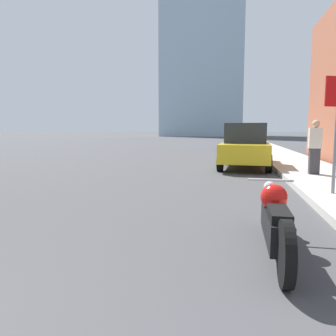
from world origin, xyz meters
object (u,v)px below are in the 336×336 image
object	(u,v)px
parked_car_blue	(238,138)
parked_car_silver	(235,135)
parked_car_black	(234,133)
parked_car_yellow	(245,146)
pedestrian	(315,147)
parked_car_green	(235,134)
motorcycle	(275,220)

from	to	relation	value
parked_car_blue	parked_car_silver	size ratio (longest dim) A/B	1.12
parked_car_silver	parked_car_black	world-z (taller)	parked_car_silver
parked_car_yellow	parked_car_blue	xyz separation A→B (m)	(-0.00, 12.61, 0.01)
parked_car_silver	pedestrian	size ratio (longest dim) A/B	2.44
parked_car_black	parked_car_green	bearing A→B (deg)	-85.56
parked_car_black	pedestrian	size ratio (longest dim) A/B	2.62
motorcycle	parked_car_silver	xyz separation A→B (m)	(-0.14, 31.77, 0.46)
parked_car_blue	parked_car_green	size ratio (longest dim) A/B	1.08
parked_car_yellow	parked_car_black	world-z (taller)	parked_car_yellow
pedestrian	parked_car_blue	bearing A→B (deg)	97.15
motorcycle	parked_car_silver	bearing A→B (deg)	91.31
parked_car_blue	pedestrian	xyz separation A→B (m)	(1.90, -15.13, 0.11)
parked_car_silver	parked_car_green	world-z (taller)	parked_car_green
motorcycle	parked_car_black	distance (m)	55.01
parked_car_yellow	parked_car_silver	distance (m)	22.93
motorcycle	pedestrian	distance (m)	6.62
parked_car_yellow	parked_car_silver	bearing A→B (deg)	94.07
parked_car_yellow	parked_car_black	distance (m)	46.17
motorcycle	pedestrian	xyz separation A→B (m)	(1.89, 6.32, 0.57)
parked_car_yellow	parked_car_silver	world-z (taller)	parked_car_silver
parked_car_blue	parked_car_black	distance (m)	33.56
parked_car_yellow	parked_car_blue	world-z (taller)	parked_car_blue
parked_car_blue	parked_car_black	xyz separation A→B (m)	(-0.09, 33.56, 0.01)
motorcycle	pedestrian	bearing A→B (deg)	74.36
parked_car_green	pedestrian	distance (m)	37.18
parked_car_silver	parked_car_yellow	bearing A→B (deg)	-89.37
parked_car_blue	pedestrian	distance (m)	15.25
parked_car_blue	pedestrian	world-z (taller)	pedestrian
parked_car_silver	parked_car_green	distance (m)	11.67
motorcycle	parked_car_black	size ratio (longest dim) A/B	0.57
parked_car_silver	parked_car_black	size ratio (longest dim) A/B	0.93
parked_car_silver	pedestrian	distance (m)	25.53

